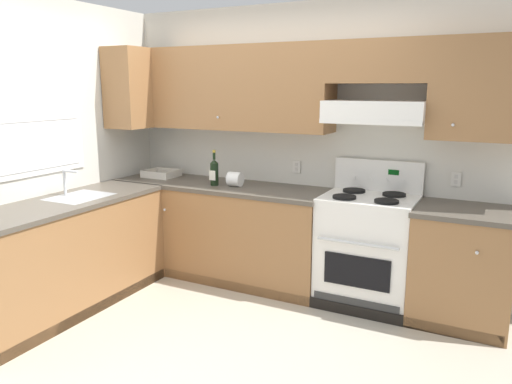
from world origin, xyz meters
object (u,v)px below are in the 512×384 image
(wine_bottle, at_px, (214,172))
(bowl, at_px, (161,174))
(stove, at_px, (367,249))
(paper_towel_roll, at_px, (235,179))

(wine_bottle, distance_m, bowl, 0.74)
(stove, xyz_separation_m, bowl, (-2.17, 0.05, 0.45))
(wine_bottle, height_order, paper_towel_roll, wine_bottle)
(bowl, bearing_deg, wine_bottle, -10.55)
(bowl, bearing_deg, stove, -1.40)
(stove, distance_m, paper_towel_roll, 1.34)
(paper_towel_roll, bearing_deg, bowl, 174.49)
(stove, relative_size, paper_towel_roll, 8.98)
(stove, xyz_separation_m, wine_bottle, (-1.44, -0.08, 0.56))
(paper_towel_roll, bearing_deg, stove, 1.65)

